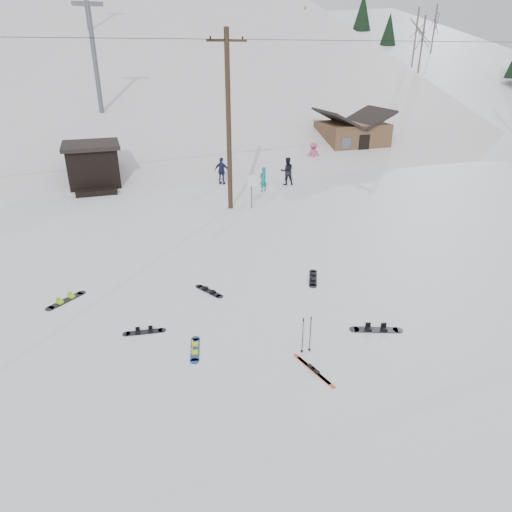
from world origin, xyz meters
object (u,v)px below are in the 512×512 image
object	(u,v)px
utility_pole	(229,121)
cabin	(351,138)
hero_skis	(314,370)
hero_snowboard	(195,349)

from	to	relation	value
utility_pole	cabin	distance (m)	16.71
cabin	hero_skis	bearing A→B (deg)	-121.05
cabin	hero_snowboard	world-z (taller)	cabin
utility_pole	hero_snowboard	distance (m)	13.97
cabin	hero_skis	distance (m)	28.43
hero_skis	hero_snowboard	bearing A→B (deg)	131.54
hero_snowboard	hero_skis	xyz separation A→B (m)	(2.87, -1.95, 0.00)
hero_snowboard	hero_skis	world-z (taller)	hero_snowboard
utility_pole	hero_snowboard	bearing A→B (deg)	-110.03
cabin	hero_snowboard	size ratio (longest dim) A/B	4.05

